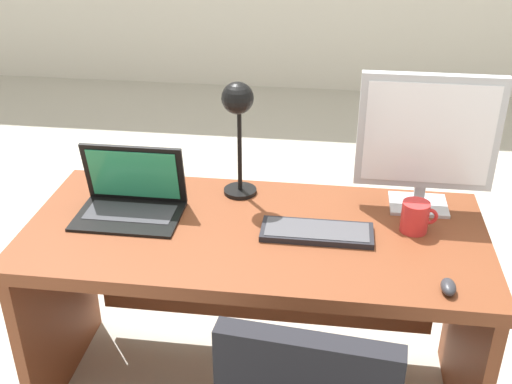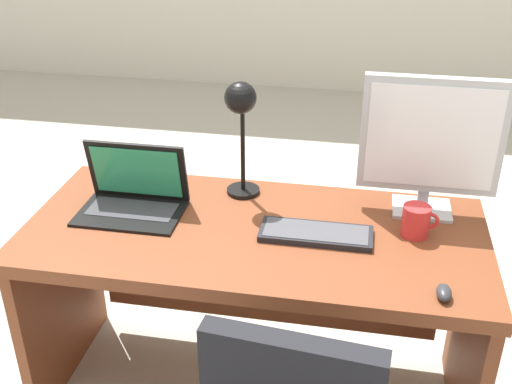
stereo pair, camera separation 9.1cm
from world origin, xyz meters
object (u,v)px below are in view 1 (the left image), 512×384
Objects in this scene: desk at (256,271)px; keyboard at (317,232)px; mouse at (448,287)px; desk_lamp at (238,114)px; laptop at (132,192)px; coffee_mug at (415,217)px; monitor at (428,137)px.

desk is 0.30m from keyboard.
desk is 4.20× the size of keyboard.
mouse is 0.88m from desk_lamp.
laptop is at bearing -156.88° from desk_lamp.
keyboard is 0.46m from mouse.
desk is at bearing 166.28° from keyboard.
laptop is at bearing 175.83° from desk.
keyboard is 0.85× the size of desk_lamp.
laptop is 0.98× the size of keyboard.
keyboard is at bearing -7.28° from laptop.
keyboard is 3.07× the size of coffee_mug.
mouse is 0.18× the size of desk_lamp.
monitor reaches higher than keyboard.
mouse reaches higher than keyboard.
keyboard is 0.33m from coffee_mug.
desk is 0.55m from desk_lamp.
keyboard is at bearing -145.38° from monitor.
laptop is 3.00× the size of coffee_mug.
desk is 3.55× the size of desk_lamp.
coffee_mug reaches higher than mouse.
desk is at bearing 152.42° from mouse.
monitor reaches higher than mouse.
laptop is at bearing 161.70° from mouse.
coffee_mug is (-0.03, -0.17, -0.21)m from monitor.
monitor is (0.55, 0.19, 0.46)m from desk.
mouse is 0.64× the size of coffee_mug.
coffee_mug is (0.52, 0.02, 0.25)m from desk.
laptop is 0.96m from coffee_mug.
mouse is (0.04, -0.50, -0.25)m from monitor.
coffee_mug is at bearing 12.28° from keyboard.
desk is 0.74m from monitor.
laptop reaches higher than mouse.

